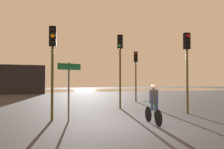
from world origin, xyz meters
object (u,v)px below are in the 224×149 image
object	(u,v)px
cyclist	(153,104)
direction_sign_post	(69,83)
traffic_light_far_right	(136,67)
traffic_light_near_left	(52,55)
traffic_light_near_right	(187,57)
traffic_light_center	(120,57)

from	to	relation	value
cyclist	direction_sign_post	bearing A→B (deg)	156.14
traffic_light_far_right	cyclist	bearing A→B (deg)	99.76
traffic_light_far_right	traffic_light_near_left	distance (m)	10.38
traffic_light_far_right	traffic_light_near_right	distance (m)	7.36
cyclist	traffic_light_near_right	bearing A→B (deg)	39.17
cyclist	traffic_light_center	bearing A→B (deg)	90.21
traffic_light_near_right	direction_sign_post	distance (m)	6.62
traffic_light_near_right	cyclist	size ratio (longest dim) A/B	2.61
traffic_light_center	direction_sign_post	size ratio (longest dim) A/B	1.86
direction_sign_post	cyclist	xyz separation A→B (m)	(3.22, -1.81, -0.88)
traffic_light_far_right	traffic_light_near_right	xyz separation A→B (m)	(-0.17, -7.35, 0.04)
traffic_light_near_left	traffic_light_near_right	world-z (taller)	traffic_light_near_right
traffic_light_near_left	traffic_light_near_right	bearing A→B (deg)	-175.31
direction_sign_post	traffic_light_center	bearing A→B (deg)	-152.86
traffic_light_center	traffic_light_near_left	bearing A→B (deg)	72.73
traffic_light_near_left	traffic_light_center	world-z (taller)	traffic_light_center
traffic_light_near_left	traffic_light_center	distance (m)	5.54
traffic_light_near_left	traffic_light_near_right	distance (m)	7.17
cyclist	traffic_light_near_left	bearing A→B (deg)	156.63
traffic_light_center	direction_sign_post	world-z (taller)	traffic_light_center
traffic_light_center	cyclist	distance (m)	6.05
traffic_light_center	cyclist	bearing A→B (deg)	120.70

